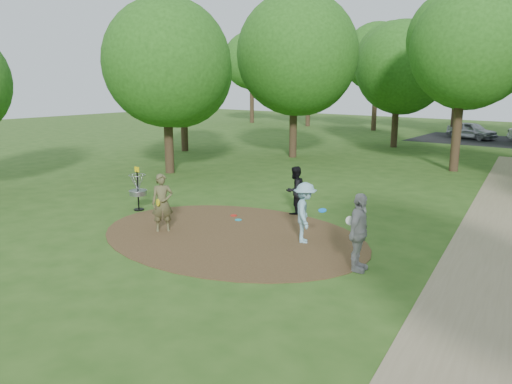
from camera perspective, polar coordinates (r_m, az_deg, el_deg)
The scene contains 12 objects.
ground at distance 14.73m, azimuth -2.84°, elevation -4.99°, with size 100.00×100.00×0.00m, color #2D5119.
dirt_clearing at distance 14.73m, azimuth -2.84°, elevation -4.96°, with size 8.40×8.40×0.02m, color #47301C.
footpath at distance 13.71m, azimuth 24.58°, elevation -7.50°, with size 2.00×40.00×0.01m, color #8C7A5B.
player_observer_with_disc at distance 15.16m, azimuth -10.65°, elevation -1.24°, with size 0.73×0.76×1.76m.
player_throwing_with_disc at distance 13.95m, azimuth 5.60°, elevation -2.38°, with size 1.22×1.28×1.72m.
player_walking_with_disc at distance 16.92m, azimuth 4.47°, elevation 0.19°, with size 0.72×0.87×1.64m.
player_waiting_with_disc at distance 12.06m, azimuth 11.65°, elevation -4.55°, with size 0.64×1.17×1.90m.
disc_ground_cyan at distance 16.24m, azimuth -2.04°, elevation -3.20°, with size 0.22×0.22×0.02m, color #189EC1.
disc_ground_red at distance 16.77m, azimuth -2.57°, elevation -2.69°, with size 0.22×0.22×0.02m, color red.
car_left at distance 42.42m, azimuth 23.43°, elevation 6.47°, with size 1.55×3.84×1.31m, color #A3A4AB.
disc_golf_basket at distance 17.84m, azimuth -13.37°, elevation 0.71°, with size 0.63×0.63×1.54m.
tree_ring at distance 22.63m, azimuth 16.31°, elevation 14.37°, with size 36.71×46.36×9.85m.
Camera 1 is at (9.07, -10.71, 4.46)m, focal length 35.00 mm.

